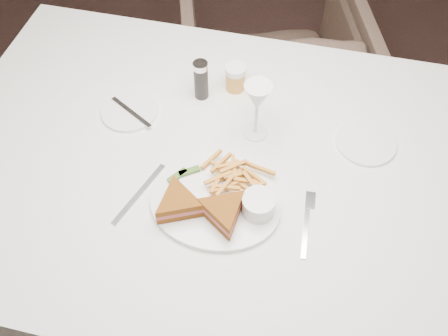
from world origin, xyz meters
The scene contains 3 objects.
table centered at (-0.21, 0.15, 0.38)m, with size 1.56×1.04×0.75m, color silver.
chair_far centered at (-0.30, 0.99, 0.37)m, with size 0.71×0.67×0.73m, color #47362B.
table_setting centered at (-0.20, 0.11, 0.79)m, with size 0.81×0.60×0.18m.
Camera 1 is at (0.02, -0.59, 1.79)m, focal length 40.00 mm.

